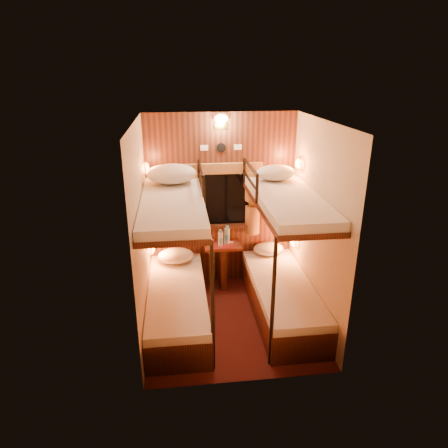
{
  "coord_description": "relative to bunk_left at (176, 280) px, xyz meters",
  "views": [
    {
      "loc": [
        -0.59,
        -4.14,
        2.9
      ],
      "look_at": [
        -0.07,
        0.15,
        1.22
      ],
      "focal_mm": 32.0,
      "sensor_mm": 36.0,
      "label": 1
    }
  ],
  "objects": [
    {
      "name": "pillow_lower_left",
      "position": [
        -0.0,
        0.69,
        -0.01
      ],
      "size": [
        0.49,
        0.35,
        0.19
      ],
      "primitive_type": "ellipsoid",
      "color": "silver",
      "rests_on": "bunk_left"
    },
    {
      "name": "sachet_a",
      "position": [
        0.76,
        0.82,
        0.09
      ],
      "size": [
        0.09,
        0.08,
        0.01
      ],
      "primitive_type": "cube",
      "rotation": [
        0.0,
        0.0,
        -0.21
      ],
      "color": "silver",
      "rests_on": "table"
    },
    {
      "name": "back_panel",
      "position": [
        0.65,
        0.97,
        0.64
      ],
      "size": [
        2.0,
        0.03,
        2.4
      ],
      "primitive_type": "cube",
      "color": "black",
      "rests_on": "floor"
    },
    {
      "name": "wall_right",
      "position": [
        1.65,
        -0.07,
        0.64
      ],
      "size": [
        0.0,
        2.4,
        2.4
      ],
      "primitive_type": "plane",
      "rotation": [
        1.57,
        0.0,
        -1.57
      ],
      "color": "#C6B293",
      "rests_on": "floor"
    },
    {
      "name": "floor",
      "position": [
        0.65,
        -0.07,
        -0.56
      ],
      "size": [
        2.1,
        2.1,
        0.0
      ],
      "primitive_type": "plane",
      "color": "#350F0E",
      "rests_on": "ground"
    },
    {
      "name": "bunk_right",
      "position": [
        1.3,
        0.0,
        0.0
      ],
      "size": [
        0.72,
        1.9,
        1.82
      ],
      "color": "black",
      "rests_on": "floor"
    },
    {
      "name": "reading_lamps",
      "position": [
        0.65,
        0.63,
        0.68
      ],
      "size": [
        2.0,
        0.2,
        1.25
      ],
      "color": "orange",
      "rests_on": "wall_left"
    },
    {
      "name": "wall_back",
      "position": [
        0.65,
        0.98,
        0.64
      ],
      "size": [
        2.4,
        0.0,
        2.4
      ],
      "primitive_type": "plane",
      "rotation": [
        1.57,
        0.0,
        0.0
      ],
      "color": "#C6B293",
      "rests_on": "floor"
    },
    {
      "name": "back_fixtures",
      "position": [
        0.65,
        0.93,
        1.69
      ],
      "size": [
        0.54,
        0.09,
        0.48
      ],
      "color": "black",
      "rests_on": "back_panel"
    },
    {
      "name": "wall_left",
      "position": [
        -0.35,
        -0.07,
        0.64
      ],
      "size": [
        0.0,
        2.4,
        2.4
      ],
      "primitive_type": "plane",
      "rotation": [
        1.57,
        0.0,
        1.57
      ],
      "color": "#C6B293",
      "rests_on": "floor"
    },
    {
      "name": "bunk_left",
      "position": [
        0.0,
        0.0,
        0.0
      ],
      "size": [
        0.72,
        1.9,
        1.82
      ],
      "color": "black",
      "rests_on": "floor"
    },
    {
      "name": "curtains",
      "position": [
        0.65,
        0.9,
        0.71
      ],
      "size": [
        1.1,
        0.22,
        1.0
      ],
      "color": "olive",
      "rests_on": "back_panel"
    },
    {
      "name": "bottle_right",
      "position": [
        0.71,
        0.79,
        0.21
      ],
      "size": [
        0.08,
        0.08,
        0.27
      ],
      "rotation": [
        0.0,
        0.0,
        0.28
      ],
      "color": "#99BFE5",
      "rests_on": "table"
    },
    {
      "name": "bottle_left",
      "position": [
        0.61,
        0.73,
        0.19
      ],
      "size": [
        0.07,
        0.07,
        0.23
      ],
      "rotation": [
        0.0,
        0.0,
        -0.37
      ],
      "color": "#99BFE5",
      "rests_on": "table"
    },
    {
      "name": "sachet_b",
      "position": [
        0.71,
        0.79,
        0.09
      ],
      "size": [
        0.08,
        0.07,
        0.01
      ],
      "primitive_type": "cube",
      "rotation": [
        0.0,
        0.0,
        0.26
      ],
      "color": "silver",
      "rests_on": "table"
    },
    {
      "name": "pillow_lower_right",
      "position": [
        1.3,
        0.79,
        -0.02
      ],
      "size": [
        0.43,
        0.3,
        0.17
      ],
      "primitive_type": "ellipsoid",
      "color": "silver",
      "rests_on": "bunk_right"
    },
    {
      "name": "table",
      "position": [
        0.65,
        0.78,
        -0.14
      ],
      "size": [
        0.5,
        0.34,
        0.66
      ],
      "color": "#512112",
      "rests_on": "floor"
    },
    {
      "name": "ceiling",
      "position": [
        0.65,
        -0.07,
        1.84
      ],
      "size": [
        2.1,
        2.1,
        0.0
      ],
      "primitive_type": "plane",
      "rotation": [
        3.14,
        0.0,
        0.0
      ],
      "color": "silver",
      "rests_on": "wall_back"
    },
    {
      "name": "window",
      "position": [
        0.65,
        0.94,
        0.62
      ],
      "size": [
        1.0,
        0.12,
        0.79
      ],
      "color": "black",
      "rests_on": "back_panel"
    },
    {
      "name": "wall_front",
      "position": [
        0.65,
        -1.12,
        0.64
      ],
      "size": [
        2.4,
        0.0,
        2.4
      ],
      "primitive_type": "plane",
      "rotation": [
        -1.57,
        0.0,
        0.0
      ],
      "color": "#C6B293",
      "rests_on": "floor"
    },
    {
      "name": "pillow_upper_left",
      "position": [
        -0.0,
        0.59,
        1.15
      ],
      "size": [
        0.61,
        0.44,
        0.24
      ],
      "primitive_type": "ellipsoid",
      "color": "silver",
      "rests_on": "bunk_left"
    },
    {
      "name": "pillow_upper_right",
      "position": [
        1.3,
        0.6,
        1.12
      ],
      "size": [
        0.49,
        0.35,
        0.19
      ],
      "primitive_type": "ellipsoid",
      "color": "silver",
      "rests_on": "bunk_right"
    }
  ]
}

